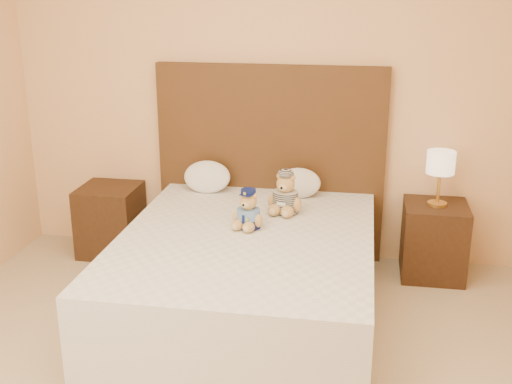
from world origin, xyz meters
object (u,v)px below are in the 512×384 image
bed (246,274)px  pillow_right (299,182)px  teddy_police (248,209)px  pillow_left (207,175)px  teddy_prisoner (285,193)px  nightstand_left (111,220)px  nightstand_right (434,240)px  lamp (441,165)px

bed → pillow_right: 0.95m
teddy_police → pillow_left: (-0.45, 0.70, -0.00)m
teddy_prisoner → pillow_left: teddy_prisoner is taller
teddy_prisoner → pillow_right: size_ratio=0.89×
nightstand_left → teddy_prisoner: 1.54m
bed → nightstand_left: 1.48m
teddy_police → bed: bearing=-67.9°
bed → nightstand_right: (1.25, 0.80, -0.00)m
teddy_prisoner → bed: bearing=-99.0°
nightstand_right → lamp: 0.57m
nightstand_left → lamp: 2.56m
teddy_prisoner → pillow_right: bearing=95.9°
bed → pillow_left: 1.03m
bed → teddy_prisoner: 0.65m
pillow_right → nightstand_right: bearing=-1.7°
lamp → teddy_police: bearing=-152.0°
bed → teddy_prisoner: size_ratio=6.89×
nightstand_left → teddy_prisoner: size_ratio=1.89×
lamp → pillow_right: lamp is taller
bed → teddy_prisoner: teddy_prisoner is taller
nightstand_right → pillow_left: 1.76m
nightstand_right → pillow_left: (-1.71, 0.03, 0.40)m
teddy_prisoner → nightstand_left: bearing=-179.6°
bed → pillow_right: bearing=73.6°
teddy_prisoner → pillow_left: bearing=163.9°
teddy_police → pillow_right: teddy_police is taller
teddy_police → pillow_left: 0.83m
nightstand_left → lamp: bearing=0.0°
teddy_police → pillow_left: teddy_police is taller
nightstand_left → teddy_police: 1.47m
nightstand_left → teddy_police: (1.24, -0.67, 0.41)m
teddy_police → pillow_left: bearing=141.3°
nightstand_left → teddy_prisoner: bearing=-13.4°
teddy_prisoner → pillow_right: (0.05, 0.37, -0.03)m
nightstand_right → teddy_police: teddy_police is taller
nightstand_right → teddy_prisoner: size_ratio=1.89×
nightstand_right → teddy_police: bearing=-152.0°
pillow_left → nightstand_left: bearing=-177.8°
teddy_police → teddy_prisoner: 0.38m
bed → lamp: (1.25, 0.80, 0.57)m
bed → nightstand_left: same height
nightstand_right → lamp: lamp is taller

